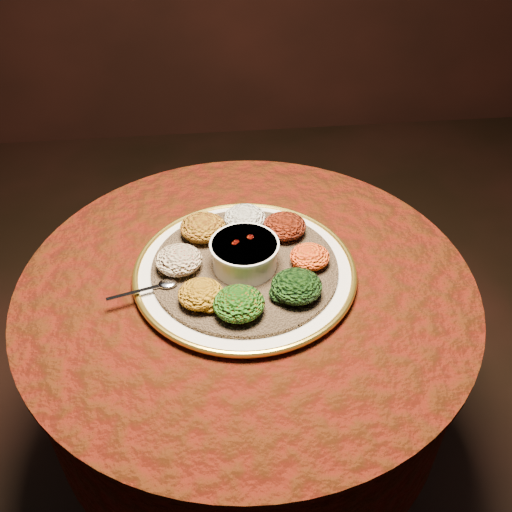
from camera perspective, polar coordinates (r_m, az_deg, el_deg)
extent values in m
plane|color=black|center=(1.78, -0.67, -19.95)|extent=(4.00, 4.00, 0.00)
cylinder|color=black|center=(1.76, -0.67, -19.64)|extent=(0.44, 0.44, 0.04)
cylinder|color=black|center=(1.49, -0.77, -13.57)|extent=(0.12, 0.12, 0.68)
cylinder|color=black|center=(1.22, -0.92, -3.66)|extent=(0.80, 0.80, 0.04)
cylinder|color=#380B04|center=(1.32, -0.85, -8.14)|extent=(0.93, 0.93, 0.34)
cylinder|color=#380B04|center=(1.20, -0.93, -2.74)|extent=(0.96, 0.96, 0.01)
cylinder|color=silver|center=(1.20, -1.12, -1.61)|extent=(0.55, 0.55, 0.02)
torus|color=gold|center=(1.20, -1.13, -1.36)|extent=(0.47, 0.47, 0.01)
cylinder|color=brown|center=(1.19, -1.13, -1.12)|extent=(0.41, 0.41, 0.01)
cylinder|color=silver|center=(1.17, -1.15, 0.15)|extent=(0.13, 0.13, 0.06)
cylinder|color=silver|center=(1.15, -1.17, 1.14)|extent=(0.14, 0.14, 0.01)
cylinder|color=#671205|center=(1.16, -1.16, 0.81)|extent=(0.11, 0.11, 0.01)
ellipsoid|color=silver|center=(1.16, -8.83, -2.73)|extent=(0.04, 0.03, 0.01)
cube|color=silver|center=(1.15, -12.19, -3.61)|extent=(0.10, 0.04, 0.00)
ellipsoid|color=beige|center=(1.28, -1.13, 3.85)|extent=(0.09, 0.09, 0.05)
ellipsoid|color=black|center=(1.26, 2.86, 3.01)|extent=(0.10, 0.09, 0.05)
ellipsoid|color=#BD890F|center=(1.18, 5.40, -0.06)|extent=(0.08, 0.08, 0.04)
ellipsoid|color=black|center=(1.11, 4.08, -3.02)|extent=(0.10, 0.10, 0.05)
ellipsoid|color=#A2310A|center=(1.08, -1.73, -4.76)|extent=(0.10, 0.09, 0.05)
ellipsoid|color=#A06C0E|center=(1.10, -5.55, -3.79)|extent=(0.09, 0.08, 0.04)
ellipsoid|color=#8E0808|center=(1.18, -7.72, -0.39)|extent=(0.10, 0.09, 0.05)
ellipsoid|color=#9A6712|center=(1.25, -5.34, 2.87)|extent=(0.10, 0.10, 0.05)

